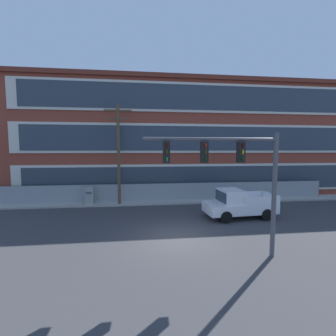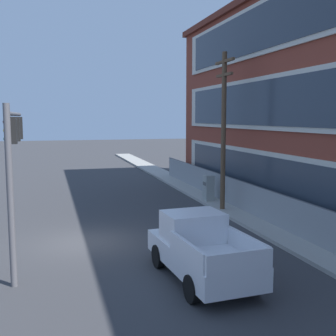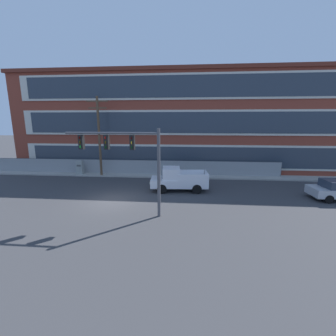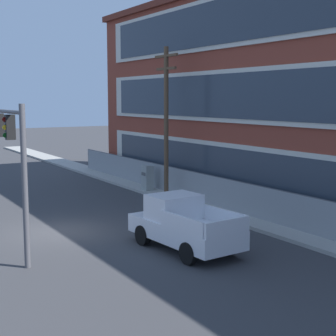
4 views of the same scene
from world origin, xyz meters
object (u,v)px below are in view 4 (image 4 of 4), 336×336
at_px(traffic_signal_mast, 8,144).
at_px(electrical_cabinet, 147,179).
at_px(pickup_truck_white, 183,225).
at_px(utility_pole_near_corner, 166,117).

height_order(traffic_signal_mast, electrical_cabinet, traffic_signal_mast).
bearing_deg(traffic_signal_mast, pickup_truck_white, 63.47).
bearing_deg(electrical_cabinet, traffic_signal_mast, -51.13).
bearing_deg(electrical_cabinet, utility_pole_near_corner, -3.88).
bearing_deg(pickup_truck_white, electrical_cabinet, 157.40).
distance_m(traffic_signal_mast, utility_pole_near_corner, 11.83).
xyz_separation_m(pickup_truck_white, electrical_cabinet, (-11.27, 4.69, -0.12)).
height_order(traffic_signal_mast, pickup_truck_white, traffic_signal_mast).
relative_size(pickup_truck_white, utility_pole_near_corner, 0.59).
xyz_separation_m(utility_pole_near_corner, electrical_cabinet, (-2.54, 0.17, -3.90)).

